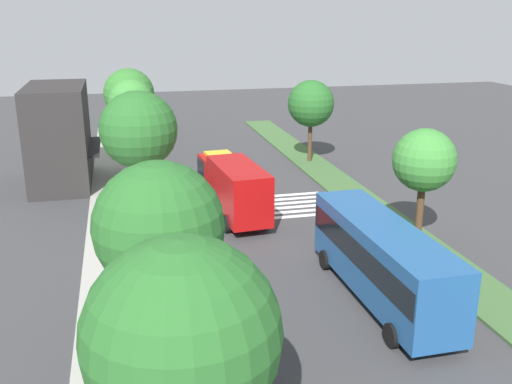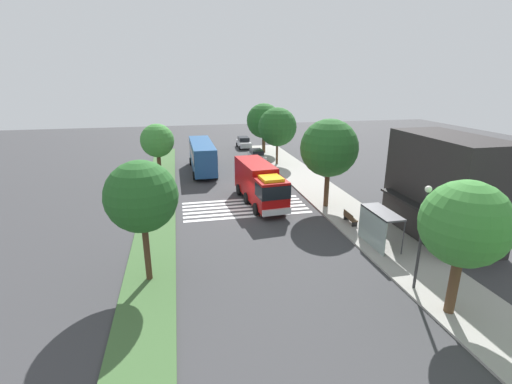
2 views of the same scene
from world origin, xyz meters
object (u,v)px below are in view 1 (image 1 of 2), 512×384
(street_lamp, at_px, (138,120))
(sidewalk_tree_far_west, at_px, (182,335))
(bench_near_shelter, at_px, (136,184))
(transit_bus, at_px, (382,256))
(bus_stop_shelter, at_px, (133,154))
(sidewalk_tree_far_east, at_px, (129,94))
(median_tree_west, at_px, (311,104))
(fire_truck, at_px, (231,184))
(parked_car_mid, at_px, (231,353))
(median_tree_far_west, at_px, (424,161))
(sidewalk_tree_east, at_px, (131,102))
(sidewalk_tree_center, at_px, (139,130))
(sidewalk_tree_west, at_px, (159,227))

(street_lamp, bearing_deg, sidewalk_tree_far_west, 179.40)
(bench_near_shelter, xyz_separation_m, street_lamp, (9.45, -0.69, 3.07))
(transit_bus, bearing_deg, street_lamp, -162.42)
(bus_stop_shelter, bearing_deg, sidewalk_tree_far_east, -0.99)
(transit_bus, height_order, median_tree_west, median_tree_west)
(fire_truck, relative_size, parked_car_mid, 2.10)
(parked_car_mid, height_order, median_tree_far_west, median_tree_far_west)
(sidewalk_tree_far_east, bearing_deg, bench_near_shelter, 179.13)
(parked_car_mid, relative_size, sidewalk_tree_far_east, 0.64)
(fire_truck, distance_m, median_tree_far_west, 12.39)
(bus_stop_shelter, height_order, sidewalk_tree_east, sidewalk_tree_east)
(parked_car_mid, height_order, bench_near_shelter, parked_car_mid)
(bench_near_shelter, bearing_deg, parked_car_mid, -173.99)
(parked_car_mid, distance_m, sidewalk_tree_far_east, 43.25)
(sidewalk_tree_east, bearing_deg, bus_stop_shelter, 178.04)
(sidewalk_tree_center, bearing_deg, median_tree_west, -57.29)
(fire_truck, relative_size, sidewalk_tree_east, 1.40)
(sidewalk_tree_center, bearing_deg, sidewalk_tree_far_east, 0.00)
(sidewalk_tree_east, height_order, sidewalk_tree_far_east, sidewalk_tree_far_east)
(bench_near_shelter, distance_m, median_tree_far_west, 21.16)
(street_lamp, xyz_separation_m, median_tree_west, (-4.11, -14.50, 1.50))
(fire_truck, distance_m, street_lamp, 16.76)
(transit_bus, height_order, sidewalk_tree_east, sidewalk_tree_east)
(fire_truck, height_order, sidewalk_tree_east, sidewalk_tree_east)
(street_lamp, distance_m, sidewalk_tree_far_west, 38.34)
(fire_truck, distance_m, sidewalk_tree_center, 6.93)
(sidewalk_tree_west, bearing_deg, sidewalk_tree_far_east, 0.00)
(sidewalk_tree_center, height_order, median_tree_west, sidewalk_tree_center)
(bus_stop_shelter, bearing_deg, sidewalk_tree_west, -179.40)
(parked_car_mid, xyz_separation_m, bus_stop_shelter, (27.71, 2.46, 1.05))
(fire_truck, height_order, street_lamp, street_lamp)
(fire_truck, relative_size, median_tree_west, 1.35)
(sidewalk_tree_center, xyz_separation_m, median_tree_west, (9.57, -14.90, -0.27))
(sidewalk_tree_far_west, xyz_separation_m, median_tree_west, (34.20, -14.90, 0.21))
(transit_bus, relative_size, median_tree_far_west, 1.64)
(sidewalk_tree_far_east, bearing_deg, sidewalk_tree_center, -180.00)
(sidewalk_tree_west, bearing_deg, median_tree_far_west, -64.52)
(transit_bus, bearing_deg, sidewalk_tree_far_west, -47.96)
(parked_car_mid, relative_size, bus_stop_shelter, 1.30)
(street_lamp, height_order, sidewalk_tree_far_east, sidewalk_tree_far_east)
(sidewalk_tree_west, bearing_deg, median_tree_west, -29.34)
(parked_car_mid, bearing_deg, bench_near_shelter, 5.82)
(sidewalk_tree_east, xyz_separation_m, median_tree_west, (-6.39, -14.90, 0.29))
(bus_stop_shelter, relative_size, median_tree_far_west, 0.53)
(sidewalk_tree_center, bearing_deg, fire_truck, -110.94)
(sidewalk_tree_west, relative_size, median_tree_west, 1.05)
(transit_bus, distance_m, bus_stop_shelter, 25.77)
(bus_stop_shelter, bearing_deg, median_tree_west, -84.96)
(street_lamp, height_order, sidewalk_tree_far_west, sidewalk_tree_far_west)
(bus_stop_shelter, height_order, median_tree_far_west, median_tree_far_west)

